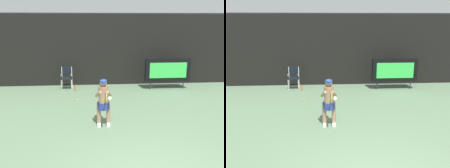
% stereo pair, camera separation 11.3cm
% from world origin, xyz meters
% --- Properties ---
extents(backdrop_screen, '(18.00, 0.12, 3.66)m').
position_xyz_m(backdrop_screen, '(0.00, 8.50, 1.81)').
color(backdrop_screen, black).
rests_on(backdrop_screen, ground).
extents(scoreboard, '(2.20, 0.21, 1.50)m').
position_xyz_m(scoreboard, '(2.39, 7.35, 0.95)').
color(scoreboard, black).
rests_on(scoreboard, ground).
extents(umpire_chair, '(0.52, 0.44, 1.08)m').
position_xyz_m(umpire_chair, '(-2.51, 7.75, 0.62)').
color(umpire_chair, white).
rests_on(umpire_chair, ground).
extents(water_bottle, '(0.07, 0.07, 0.27)m').
position_xyz_m(water_bottle, '(-2.09, 7.32, 0.12)').
color(water_bottle, '#CE6422').
rests_on(water_bottle, ground).
extents(tennis_player, '(0.53, 0.61, 1.52)m').
position_xyz_m(tennis_player, '(-0.91, 3.22, 0.84)').
color(tennis_player, white).
rests_on(tennis_player, ground).
extents(tennis_racket, '(0.03, 0.60, 0.31)m').
position_xyz_m(tennis_racket, '(-0.84, 2.66, 1.09)').
color(tennis_racket, black).
extents(tennis_ball_loose, '(0.07, 0.07, 0.07)m').
position_xyz_m(tennis_ball_loose, '(-1.89, 5.80, 0.03)').
color(tennis_ball_loose, '#CCDB3D').
rests_on(tennis_ball_loose, ground).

